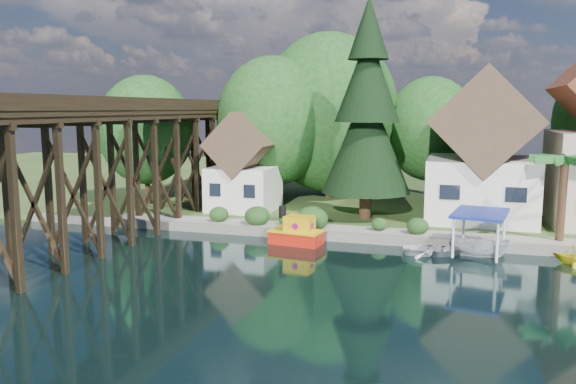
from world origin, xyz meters
name	(u,v)px	position (x,y,z in m)	size (l,w,h in m)	color
ground	(345,279)	(0.00, 0.00, 0.00)	(140.00, 140.00, 0.00)	black
bank	(404,186)	(0.00, 34.00, 0.25)	(140.00, 52.00, 0.50)	#324D1F
seawall	(432,243)	(4.00, 8.00, 0.31)	(60.00, 0.40, 0.62)	slate
promenade	(466,237)	(6.00, 9.30, 0.53)	(50.00, 2.60, 0.06)	gray
trestle_bridge	(122,158)	(-16.00, 5.17, 5.35)	(4.12, 44.18, 9.30)	black
house_left	(481,156)	(7.00, 16.00, 5.14)	(7.64, 8.64, 11.02)	white
shed	(244,169)	(-11.00, 14.50, 3.83)	(5.09, 5.40, 7.85)	white
bg_trees	(405,124)	(1.00, 21.25, 7.29)	(49.90, 13.30, 10.57)	#382314
shrubs	(304,217)	(-4.60, 9.26, 1.23)	(15.76, 2.47, 1.70)	#1A3E16
conifer	(367,114)	(-1.10, 13.75, 8.20)	(6.50, 6.50, 16.00)	#382314
palm_tree	(565,162)	(11.51, 9.82, 5.39)	(4.31, 4.31, 5.60)	#382314
tugboat	(297,233)	(-4.37, 6.57, 0.73)	(3.58, 2.30, 2.43)	red
boat_white_a	(434,248)	(4.18, 6.34, 0.39)	(2.66, 3.72, 0.77)	white
boat_canopy	(479,238)	(6.68, 6.47, 1.15)	(3.54, 4.60, 2.69)	silver
boat_yellow	(575,254)	(11.75, 6.34, 0.59)	(1.94, 2.24, 1.18)	gold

